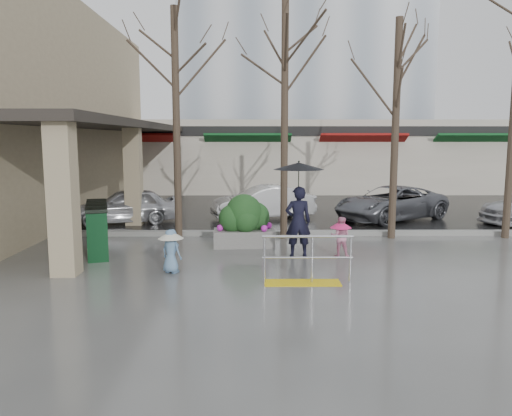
{
  "coord_description": "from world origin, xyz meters",
  "views": [
    {
      "loc": [
        0.26,
        -11.36,
        3.02
      ],
      "look_at": [
        0.34,
        0.94,
        1.3
      ],
      "focal_mm": 35.0,
      "sensor_mm": 36.0,
      "label": 1
    }
  ],
  "objects_px": {
    "tree_midwest": "(285,62)",
    "woman": "(298,201)",
    "news_boxes": "(97,228)",
    "handrail": "(305,266)",
    "child_blue": "(171,246)",
    "car_b": "(263,202)",
    "tree_west": "(175,67)",
    "child_pink": "(341,234)",
    "planter": "(244,221)",
    "car_c": "(391,203)",
    "tree_mideast": "(397,75)",
    "car_a": "(126,206)"
  },
  "relations": [
    {
      "from": "planter",
      "to": "car_c",
      "type": "relative_size",
      "value": 0.38
    },
    {
      "from": "tree_west",
      "to": "tree_mideast",
      "type": "relative_size",
      "value": 1.05
    },
    {
      "from": "woman",
      "to": "car_b",
      "type": "bearing_deg",
      "value": -87.06
    },
    {
      "from": "child_blue",
      "to": "car_c",
      "type": "distance_m",
      "value": 10.14
    },
    {
      "from": "handrail",
      "to": "car_c",
      "type": "xyz_separation_m",
      "value": [
        4.04,
        8.2,
        0.25
      ]
    },
    {
      "from": "tree_midwest",
      "to": "woman",
      "type": "relative_size",
      "value": 2.84
    },
    {
      "from": "child_pink",
      "to": "car_b",
      "type": "bearing_deg",
      "value": -60.45
    },
    {
      "from": "child_pink",
      "to": "car_a",
      "type": "bearing_deg",
      "value": -24.57
    },
    {
      "from": "handrail",
      "to": "car_b",
      "type": "height_order",
      "value": "car_b"
    },
    {
      "from": "tree_midwest",
      "to": "child_pink",
      "type": "bearing_deg",
      "value": -61.56
    },
    {
      "from": "child_blue",
      "to": "car_c",
      "type": "relative_size",
      "value": 0.22
    },
    {
      "from": "tree_west",
      "to": "child_blue",
      "type": "bearing_deg",
      "value": -84.02
    },
    {
      "from": "tree_west",
      "to": "tree_midwest",
      "type": "bearing_deg",
      "value": 0.0
    },
    {
      "from": "tree_midwest",
      "to": "news_boxes",
      "type": "bearing_deg",
      "value": -159.23
    },
    {
      "from": "woman",
      "to": "child_blue",
      "type": "bearing_deg",
      "value": 23.01
    },
    {
      "from": "handrail",
      "to": "child_blue",
      "type": "relative_size",
      "value": 1.88
    },
    {
      "from": "child_blue",
      "to": "car_a",
      "type": "bearing_deg",
      "value": -38.24
    },
    {
      "from": "tree_midwest",
      "to": "tree_west",
      "type": "bearing_deg",
      "value": -180.0
    },
    {
      "from": "handrail",
      "to": "tree_mideast",
      "type": "xyz_separation_m",
      "value": [
        3.14,
        4.8,
        4.48
      ]
    },
    {
      "from": "handrail",
      "to": "news_boxes",
      "type": "distance_m",
      "value": 5.97
    },
    {
      "from": "news_boxes",
      "to": "car_b",
      "type": "xyz_separation_m",
      "value": [
        4.52,
        5.55,
        -0.03
      ]
    },
    {
      "from": "child_blue",
      "to": "car_b",
      "type": "relative_size",
      "value": 0.26
    },
    {
      "from": "tree_west",
      "to": "tree_midwest",
      "type": "relative_size",
      "value": 0.97
    },
    {
      "from": "tree_midwest",
      "to": "planter",
      "type": "height_order",
      "value": "tree_midwest"
    },
    {
      "from": "tree_west",
      "to": "car_c",
      "type": "relative_size",
      "value": 1.5
    },
    {
      "from": "car_b",
      "to": "tree_mideast",
      "type": "bearing_deg",
      "value": 30.65
    },
    {
      "from": "child_pink",
      "to": "child_blue",
      "type": "height_order",
      "value": "child_pink"
    },
    {
      "from": "tree_midwest",
      "to": "woman",
      "type": "distance_m",
      "value": 4.5
    },
    {
      "from": "tree_mideast",
      "to": "planter",
      "type": "distance_m",
      "value": 6.22
    },
    {
      "from": "tree_mideast",
      "to": "child_blue",
      "type": "distance_m",
      "value": 8.41
    },
    {
      "from": "child_blue",
      "to": "child_pink",
      "type": "bearing_deg",
      "value": -129.86
    },
    {
      "from": "handrail",
      "to": "tree_west",
      "type": "relative_size",
      "value": 0.28
    },
    {
      "from": "woman",
      "to": "news_boxes",
      "type": "xyz_separation_m",
      "value": [
        -5.28,
        0.47,
        -0.77
      ]
    },
    {
      "from": "woman",
      "to": "planter",
      "type": "height_order",
      "value": "woman"
    },
    {
      "from": "tree_west",
      "to": "car_b",
      "type": "relative_size",
      "value": 1.78
    },
    {
      "from": "child_pink",
      "to": "tree_midwest",
      "type": "bearing_deg",
      "value": -49.1
    },
    {
      "from": "planter",
      "to": "car_b",
      "type": "bearing_deg",
      "value": 82.43
    },
    {
      "from": "news_boxes",
      "to": "child_blue",
      "type": "bearing_deg",
      "value": -58.65
    },
    {
      "from": "tree_midwest",
      "to": "car_c",
      "type": "distance_m",
      "value": 7.1
    },
    {
      "from": "handrail",
      "to": "woman",
      "type": "relative_size",
      "value": 0.77
    },
    {
      "from": "handrail",
      "to": "child_pink",
      "type": "height_order",
      "value": "child_pink"
    },
    {
      "from": "child_pink",
      "to": "handrail",
      "type": "bearing_deg",
      "value": 76.68
    },
    {
      "from": "planter",
      "to": "news_boxes",
      "type": "relative_size",
      "value": 0.72
    },
    {
      "from": "child_pink",
      "to": "car_b",
      "type": "relative_size",
      "value": 0.27
    },
    {
      "from": "car_a",
      "to": "tree_west",
      "type": "bearing_deg",
      "value": 24.47
    },
    {
      "from": "woman",
      "to": "tree_west",
      "type": "bearing_deg",
      "value": -39.32
    },
    {
      "from": "news_boxes",
      "to": "car_c",
      "type": "relative_size",
      "value": 0.53
    },
    {
      "from": "woman",
      "to": "planter",
      "type": "distance_m",
      "value": 2.02
    },
    {
      "from": "child_blue",
      "to": "car_b",
      "type": "xyz_separation_m",
      "value": [
        2.24,
        7.58,
        0.02
      ]
    },
    {
      "from": "child_pink",
      "to": "car_b",
      "type": "height_order",
      "value": "car_b"
    }
  ]
}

